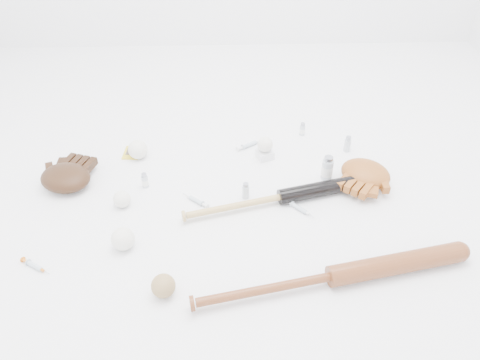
{
  "coord_description": "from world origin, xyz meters",
  "views": [
    {
      "loc": [
        -0.06,
        -1.35,
        1.19
      ],
      "look_at": [
        -0.01,
        0.05,
        0.06
      ],
      "focal_mm": 35.0,
      "sensor_mm": 36.0,
      "label": 1
    }
  ],
  "objects_px": {
    "bat_wood": "(332,276)",
    "glove_dark": "(66,178)",
    "bat_dark": "(281,197)",
    "pedestal": "(265,154)"
  },
  "relations": [
    {
      "from": "bat_dark",
      "to": "glove_dark",
      "type": "height_order",
      "value": "glove_dark"
    },
    {
      "from": "pedestal",
      "to": "bat_dark",
      "type": "bearing_deg",
      "value": -82.13
    },
    {
      "from": "glove_dark",
      "to": "bat_dark",
      "type": "bearing_deg",
      "value": 9.91
    },
    {
      "from": "bat_wood",
      "to": "glove_dark",
      "type": "bearing_deg",
      "value": 140.08
    },
    {
      "from": "bat_dark",
      "to": "glove_dark",
      "type": "bearing_deg",
      "value": 156.71
    },
    {
      "from": "bat_dark",
      "to": "pedestal",
      "type": "height_order",
      "value": "bat_dark"
    },
    {
      "from": "bat_wood",
      "to": "glove_dark",
      "type": "height_order",
      "value": "glove_dark"
    },
    {
      "from": "bat_dark",
      "to": "bat_wood",
      "type": "bearing_deg",
      "value": -87.73
    },
    {
      "from": "glove_dark",
      "to": "pedestal",
      "type": "relative_size",
      "value": 3.75
    },
    {
      "from": "bat_wood",
      "to": "pedestal",
      "type": "xyz_separation_m",
      "value": [
        -0.16,
        0.69,
        -0.02
      ]
    }
  ]
}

